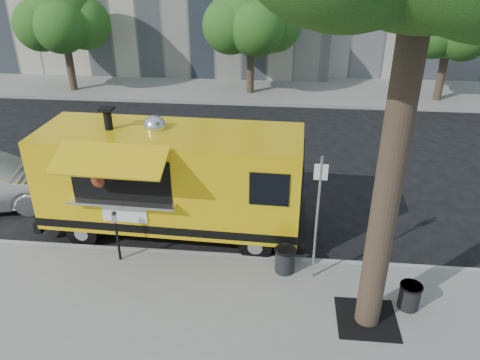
# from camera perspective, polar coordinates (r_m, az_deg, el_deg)

# --- Properties ---
(ground) EXTENTS (120.00, 120.00, 0.00)m
(ground) POSITION_cam_1_polar(r_m,az_deg,el_deg) (12.31, 1.16, -7.25)
(ground) COLOR black
(ground) RESTS_ON ground
(sidewalk) EXTENTS (60.00, 6.00, 0.15)m
(sidewalk) POSITION_cam_1_polar(r_m,az_deg,el_deg) (9.25, -0.99, -20.95)
(sidewalk) COLOR gray
(sidewalk) RESTS_ON ground
(curb) EXTENTS (60.00, 0.14, 0.16)m
(curb) POSITION_cam_1_polar(r_m,az_deg,el_deg) (11.52, 0.78, -9.55)
(curb) COLOR #999993
(curb) RESTS_ON ground
(far_sidewalk) EXTENTS (60.00, 5.00, 0.15)m
(far_sidewalk) POSITION_cam_1_polar(r_m,az_deg,el_deg) (24.62, 3.76, 10.92)
(far_sidewalk) COLOR gray
(far_sidewalk) RESTS_ON ground
(tree_well) EXTENTS (1.20, 1.20, 0.02)m
(tree_well) POSITION_cam_1_polar(r_m,az_deg,el_deg) (10.17, 15.16, -16.03)
(tree_well) COLOR black
(tree_well) RESTS_ON sidewalk
(far_tree_a) EXTENTS (3.42, 3.42, 5.36)m
(far_tree_a) POSITION_cam_1_polar(r_m,az_deg,el_deg) (25.07, -20.88, 18.27)
(far_tree_a) COLOR #33261C
(far_tree_a) RESTS_ON far_sidewalk
(far_tree_b) EXTENTS (3.60, 3.60, 5.50)m
(far_tree_b) POSITION_cam_1_polar(r_m,az_deg,el_deg) (23.10, 1.34, 19.43)
(far_tree_b) COLOR #33261C
(far_tree_b) RESTS_ON far_sidewalk
(far_tree_c) EXTENTS (3.24, 3.24, 5.21)m
(far_tree_c) POSITION_cam_1_polar(r_m,az_deg,el_deg) (23.88, 24.42, 17.14)
(far_tree_c) COLOR #33261C
(far_tree_c) RESTS_ON far_sidewalk
(sign_post) EXTENTS (0.28, 0.06, 3.00)m
(sign_post) POSITION_cam_1_polar(r_m,az_deg,el_deg) (10.02, 9.42, -3.93)
(sign_post) COLOR silver
(sign_post) RESTS_ON sidewalk
(parking_meter) EXTENTS (0.11, 0.11, 1.33)m
(parking_meter) POSITION_cam_1_polar(r_m,az_deg,el_deg) (11.27, -14.85, -5.91)
(parking_meter) COLOR black
(parking_meter) RESTS_ON sidewalk
(food_truck) EXTENTS (6.89, 3.26, 3.36)m
(food_truck) POSITION_cam_1_polar(r_m,az_deg,el_deg) (11.95, -8.47, 0.11)
(food_truck) COLOR yellow
(food_truck) RESTS_ON ground
(trash_bin_left) EXTENTS (0.50, 0.50, 0.60)m
(trash_bin_left) POSITION_cam_1_polar(r_m,az_deg,el_deg) (10.89, 5.52, -9.58)
(trash_bin_left) COLOR black
(trash_bin_left) RESTS_ON sidewalk
(trash_bin_right) EXTENTS (0.47, 0.47, 0.56)m
(trash_bin_right) POSITION_cam_1_polar(r_m,az_deg,el_deg) (10.51, 19.98, -13.09)
(trash_bin_right) COLOR black
(trash_bin_right) RESTS_ON sidewalk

